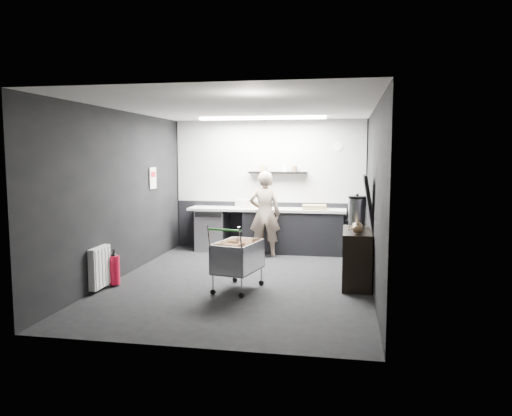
# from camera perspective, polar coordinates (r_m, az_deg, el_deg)

# --- Properties ---
(floor) EXTENTS (5.50, 5.50, 0.00)m
(floor) POSITION_cam_1_polar(r_m,az_deg,el_deg) (7.96, -1.61, -8.37)
(floor) COLOR black
(floor) RESTS_ON ground
(ceiling) EXTENTS (5.50, 5.50, 0.00)m
(ceiling) POSITION_cam_1_polar(r_m,az_deg,el_deg) (7.73, -1.67, 11.38)
(ceiling) COLOR silver
(ceiling) RESTS_ON wall_back
(wall_back) EXTENTS (5.50, 0.00, 5.50)m
(wall_back) POSITION_cam_1_polar(r_m,az_deg,el_deg) (10.43, 1.51, 2.62)
(wall_back) COLOR black
(wall_back) RESTS_ON floor
(wall_front) EXTENTS (5.50, 0.00, 5.50)m
(wall_front) POSITION_cam_1_polar(r_m,az_deg,el_deg) (5.09, -8.10, -1.24)
(wall_front) COLOR black
(wall_front) RESTS_ON floor
(wall_left) EXTENTS (0.00, 5.50, 5.50)m
(wall_left) POSITION_cam_1_polar(r_m,az_deg,el_deg) (8.38, -15.15, 1.52)
(wall_left) COLOR black
(wall_left) RESTS_ON floor
(wall_right) EXTENTS (0.00, 5.50, 5.50)m
(wall_right) POSITION_cam_1_polar(r_m,az_deg,el_deg) (7.57, 13.34, 1.09)
(wall_right) COLOR black
(wall_right) RESTS_ON floor
(kitchen_wall_panel) EXTENTS (3.95, 0.02, 1.70)m
(kitchen_wall_panel) POSITION_cam_1_polar(r_m,az_deg,el_deg) (10.39, 1.50, 5.37)
(kitchen_wall_panel) COLOR #B6B7B2
(kitchen_wall_panel) RESTS_ON wall_back
(dado_panel) EXTENTS (3.95, 0.02, 1.00)m
(dado_panel) POSITION_cam_1_polar(r_m,az_deg,el_deg) (10.50, 1.48, -2.02)
(dado_panel) COLOR black
(dado_panel) RESTS_ON wall_back
(floating_shelf) EXTENTS (1.20, 0.22, 0.04)m
(floating_shelf) POSITION_cam_1_polar(r_m,az_deg,el_deg) (10.26, 2.51, 4.07)
(floating_shelf) COLOR black
(floating_shelf) RESTS_ON wall_back
(wall_clock) EXTENTS (0.20, 0.03, 0.20)m
(wall_clock) POSITION_cam_1_polar(r_m,az_deg,el_deg) (10.26, 9.30, 6.95)
(wall_clock) COLOR white
(wall_clock) RESTS_ON wall_back
(poster) EXTENTS (0.02, 0.30, 0.40)m
(poster) POSITION_cam_1_polar(r_m,az_deg,el_deg) (9.54, -11.72, 3.36)
(poster) COLOR silver
(poster) RESTS_ON wall_left
(poster_red_band) EXTENTS (0.02, 0.22, 0.10)m
(poster_red_band) POSITION_cam_1_polar(r_m,az_deg,el_deg) (9.54, -11.70, 3.78)
(poster_red_band) COLOR red
(poster_red_band) RESTS_ON poster
(radiator) EXTENTS (0.10, 0.50, 0.60)m
(radiator) POSITION_cam_1_polar(r_m,az_deg,el_deg) (7.70, -17.43, -6.48)
(radiator) COLOR white
(radiator) RESTS_ON wall_left
(ceiling_strip) EXTENTS (2.40, 0.20, 0.04)m
(ceiling_strip) POSITION_cam_1_polar(r_m,az_deg,el_deg) (9.54, 0.68, 10.22)
(ceiling_strip) COLOR white
(ceiling_strip) RESTS_ON ceiling
(prep_counter) EXTENTS (3.20, 0.61, 0.90)m
(prep_counter) POSITION_cam_1_polar(r_m,az_deg,el_deg) (10.18, 1.96, -2.52)
(prep_counter) COLOR black
(prep_counter) RESTS_ON floor
(person) EXTENTS (0.65, 0.46, 1.67)m
(person) POSITION_cam_1_polar(r_m,az_deg,el_deg) (9.70, 1.01, -0.69)
(person) COLOR beige
(person) RESTS_ON floor
(shopping_cart) EXTENTS (0.70, 0.99, 0.98)m
(shopping_cart) POSITION_cam_1_polar(r_m,az_deg,el_deg) (7.37, -2.11, -5.84)
(shopping_cart) COLOR silver
(shopping_cart) RESTS_ON floor
(sideboard) EXTENTS (0.48, 1.13, 1.69)m
(sideboard) POSITION_cam_1_polar(r_m,az_deg,el_deg) (7.84, 11.51, -4.68)
(sideboard) COLOR black
(sideboard) RESTS_ON floor
(fire_extinguisher) EXTENTS (0.16, 0.16, 0.54)m
(fire_extinguisher) POSITION_cam_1_polar(r_m,az_deg,el_deg) (7.92, -15.89, -6.72)
(fire_extinguisher) COLOR red
(fire_extinguisher) RESTS_ON floor
(cardboard_box) EXTENTS (0.50, 0.39, 0.09)m
(cardboard_box) POSITION_cam_1_polar(r_m,az_deg,el_deg) (9.98, 6.69, 0.09)
(cardboard_box) COLOR #A28D56
(cardboard_box) RESTS_ON prep_counter
(pink_tub) EXTENTS (0.18, 0.18, 0.18)m
(pink_tub) POSITION_cam_1_polar(r_m,az_deg,el_deg) (10.19, -0.66, 0.50)
(pink_tub) COLOR silver
(pink_tub) RESTS_ON prep_counter
(white_container) EXTENTS (0.22, 0.19, 0.17)m
(white_container) POSITION_cam_1_polar(r_m,az_deg,el_deg) (10.18, -1.75, 0.46)
(white_container) COLOR white
(white_container) RESTS_ON prep_counter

